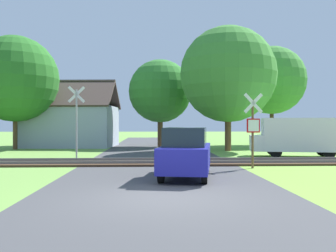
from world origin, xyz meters
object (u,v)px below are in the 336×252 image
object	(u,v)px
tree_far	(272,80)
crossing_sign_far	(77,118)
house	(72,124)
tree_center	(160,91)
stop_sign_near	(253,126)
tree_left	(15,79)
tree_right	(228,74)
parked_car	(186,152)
mail_truck	(297,135)

from	to	relation	value
tree_far	crossing_sign_far	bearing A→B (deg)	-137.14
house	tree_center	xyz separation A→B (m)	(7.41, -0.59, 2.76)
stop_sign_near	tree_left	size ratio (longest dim) A/B	0.38
house	tree_right	xyz separation A→B (m)	(12.10, -5.50, 3.53)
tree_right	tree_left	size ratio (longest dim) A/B	1.04
stop_sign_near	parked_car	bearing A→B (deg)	29.21
tree_center	mail_truck	size ratio (longest dim) A/B	1.40
stop_sign_near	crossing_sign_far	world-z (taller)	crossing_sign_far
tree_center	parked_car	xyz separation A→B (m)	(0.54, -17.85, -3.72)
tree_right	tree_center	distance (m)	6.84
stop_sign_near	crossing_sign_far	bearing A→B (deg)	-34.46
parked_car	crossing_sign_far	bearing A→B (deg)	139.17
tree_center	parked_car	world-z (taller)	tree_center
tree_right	parked_car	size ratio (longest dim) A/B	2.08
crossing_sign_far	tree_right	size ratio (longest dim) A/B	0.44
tree_far	tree_center	size ratio (longest dim) A/B	1.22
house	tree_left	distance (m)	5.91
tree_center	house	bearing A→B (deg)	175.48
tree_far	parked_car	xyz separation A→B (m)	(-9.49, -19.78, -4.90)
house	tree_far	size ratio (longest dim) A/B	0.88
house	tree_far	distance (m)	17.93
house	mail_truck	distance (m)	18.35
house	stop_sign_near	bearing A→B (deg)	-51.10
stop_sign_near	tree_far	distance (m)	18.77
house	tree_center	bearing A→B (deg)	-0.53
tree_center	tree_left	bearing A→B (deg)	-165.62
house	mail_truck	size ratio (longest dim) A/B	1.50
tree_left	tree_center	distance (m)	11.25
tree_left	mail_truck	distance (m)	20.25
stop_sign_near	mail_truck	world-z (taller)	stop_sign_near
tree_center	parked_car	bearing A→B (deg)	-88.27
crossing_sign_far	tree_right	bearing A→B (deg)	25.17
parked_car	mail_truck	bearing A→B (deg)	58.14
tree_right	house	bearing A→B (deg)	155.55
house	tree_far	world-z (taller)	tree_far
crossing_sign_far	mail_truck	distance (m)	12.42
tree_right	crossing_sign_far	bearing A→B (deg)	-144.10
stop_sign_near	mail_truck	size ratio (longest dim) A/B	0.63
house	parked_car	world-z (taller)	house
crossing_sign_far	house	world-z (taller)	house
crossing_sign_far	house	xyz separation A→B (m)	(-2.84, 12.20, -0.36)
crossing_sign_far	tree_right	xyz separation A→B (m)	(9.26, 6.70, 3.18)
house	tree_center	size ratio (longest dim) A/B	1.07
tree_far	tree_left	xyz separation A→B (m)	(-20.91, -4.72, -0.54)
stop_sign_near	tree_left	distance (m)	19.46
house	parked_car	xyz separation A→B (m)	(7.94, -18.44, -0.97)
stop_sign_near	parked_car	distance (m)	4.15
mail_truck	crossing_sign_far	bearing A→B (deg)	109.62
stop_sign_near	tree_right	size ratio (longest dim) A/B	0.37
tree_far	tree_center	distance (m)	10.29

